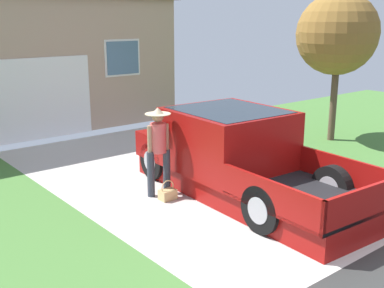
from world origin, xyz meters
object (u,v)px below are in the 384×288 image
pickup_truck (234,155)px  person_with_hat (158,145)px  front_yard_tree (337,34)px  handbag (168,194)px

pickup_truck → person_with_hat: person_with_hat is taller
pickup_truck → front_yard_tree: size_ratio=1.31×
pickup_truck → handbag: pickup_truck is taller
person_with_hat → handbag: size_ratio=4.48×
pickup_truck → person_with_hat: size_ratio=3.04×
pickup_truck → handbag: size_ratio=13.61×
pickup_truck → front_yard_tree: front_yard_tree is taller
person_with_hat → front_yard_tree: 6.53m
person_with_hat → handbag: 0.94m
pickup_truck → front_yard_tree: (4.95, 1.26, 2.16)m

